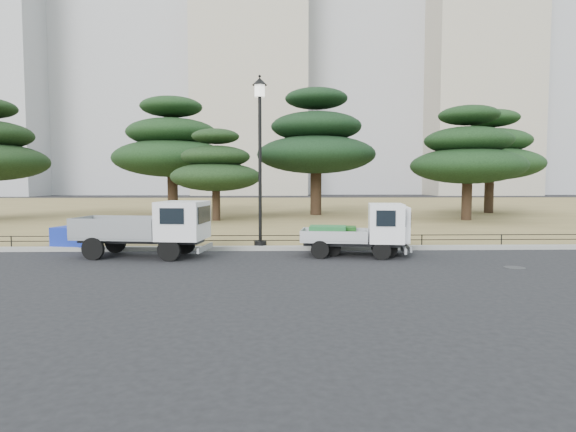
{
  "coord_description": "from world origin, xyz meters",
  "views": [
    {
      "loc": [
        -0.52,
        -14.82,
        2.48
      ],
      "look_at": [
        0.0,
        2.0,
        1.3
      ],
      "focal_mm": 30.0,
      "sensor_mm": 36.0,
      "label": 1
    }
  ],
  "objects_px": {
    "truck_kei_front": "(361,230)",
    "truck_large": "(150,226)",
    "street_lamp": "(260,133)",
    "tarp_pile": "(77,235)",
    "truck_kei_rear": "(369,231)"
  },
  "relations": [
    {
      "from": "tarp_pile",
      "to": "street_lamp",
      "type": "bearing_deg",
      "value": -1.58
    },
    {
      "from": "truck_kei_front",
      "to": "truck_kei_rear",
      "type": "xyz_separation_m",
      "value": [
        0.39,
        0.46,
        -0.06
      ]
    },
    {
      "from": "truck_kei_front",
      "to": "tarp_pile",
      "type": "height_order",
      "value": "truck_kei_front"
    },
    {
      "from": "truck_kei_rear",
      "to": "tarp_pile",
      "type": "distance_m",
      "value": 10.67
    },
    {
      "from": "tarp_pile",
      "to": "truck_large",
      "type": "bearing_deg",
      "value": -31.53
    },
    {
      "from": "street_lamp",
      "to": "tarp_pile",
      "type": "xyz_separation_m",
      "value": [
        -6.77,
        0.19,
        -3.74
      ]
    },
    {
      "from": "truck_kei_front",
      "to": "truck_large",
      "type": "bearing_deg",
      "value": -171.56
    },
    {
      "from": "truck_kei_rear",
      "to": "street_lamp",
      "type": "distance_m",
      "value": 5.31
    },
    {
      "from": "truck_large",
      "to": "truck_kei_rear",
      "type": "bearing_deg",
      "value": 10.76
    },
    {
      "from": "truck_kei_front",
      "to": "street_lamp",
      "type": "distance_m",
      "value": 5.14
    },
    {
      "from": "street_lamp",
      "to": "tarp_pile",
      "type": "distance_m",
      "value": 7.73
    },
    {
      "from": "truck_large",
      "to": "truck_kei_front",
      "type": "bearing_deg",
      "value": 7.16
    },
    {
      "from": "truck_kei_rear",
      "to": "truck_large",
      "type": "bearing_deg",
      "value": -167.98
    },
    {
      "from": "street_lamp",
      "to": "tarp_pile",
      "type": "bearing_deg",
      "value": 178.42
    },
    {
      "from": "truck_kei_rear",
      "to": "tarp_pile",
      "type": "xyz_separation_m",
      "value": [
        -10.56,
        1.55,
        -0.28
      ]
    }
  ]
}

